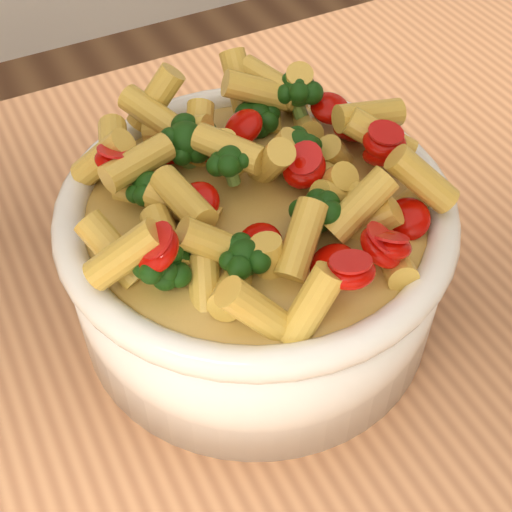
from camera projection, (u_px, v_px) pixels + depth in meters
name	position (u px, v px, depth m)	size (l,w,h in m)	color
serving_bowl	(256.00, 255.00, 0.47)	(0.25, 0.25, 0.11)	white
pasta_salad	(256.00, 179.00, 0.42)	(0.20, 0.20, 0.04)	#FFCF50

